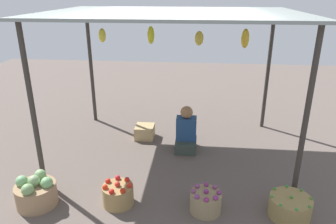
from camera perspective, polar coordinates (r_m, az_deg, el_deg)
ground_plane at (r=5.55m, az=0.66°, el=-6.78°), size 14.00×14.00×0.00m
market_stall_structure at (r=4.92m, az=0.80°, el=15.95°), size 3.76×2.67×2.29m
vendor_person at (r=5.46m, az=3.27°, el=-3.81°), size 0.36×0.44×0.78m
basket_cabbages at (r=4.51m, az=-22.59°, el=-13.16°), size 0.51×0.51×0.42m
basket_red_tomatoes at (r=4.26m, az=-8.95°, el=-14.38°), size 0.40×0.40×0.33m
basket_purple_onions at (r=4.12m, az=6.77°, el=-15.64°), size 0.39×0.39×0.32m
basket_green_chilies at (r=4.29m, az=21.01°, el=-15.62°), size 0.50×0.50×0.29m
wooden_crate_near_vendor at (r=5.94m, az=-4.19°, el=-3.56°), size 0.34×0.35×0.24m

